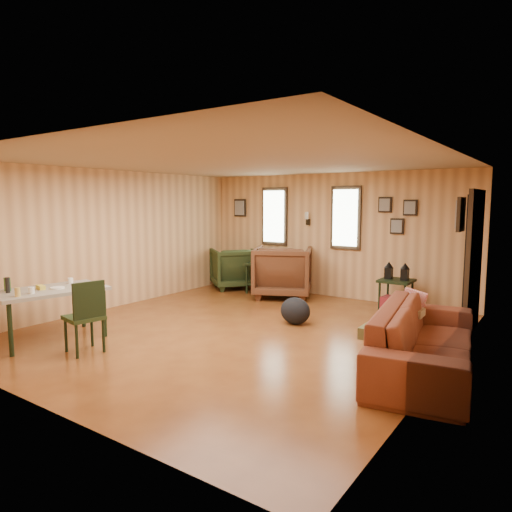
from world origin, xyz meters
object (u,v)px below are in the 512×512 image
Objects in this scene: recliner_brown at (283,269)px; end_table at (263,272)px; side_table at (396,278)px; sofa at (425,329)px; recliner_green at (235,266)px; dining_table at (48,294)px.

recliner_brown is 0.58m from end_table.
recliner_brown is 1.30× the size of side_table.
recliner_green is at bearing 50.80° from sofa.
recliner_brown is 1.16× the size of recliner_green.
sofa is 4.15m from recliner_brown.
recliner_green is 3.55m from side_table.
recliner_green reaches higher than dining_table.
side_table is at bearing 127.14° from recliner_green.
recliner_green is at bearing 177.63° from side_table.
sofa is 4.75m from dining_table.
recliner_brown is at bearing 86.58° from dining_table.
dining_table is (-4.43, -1.70, 0.16)m from sofa.
dining_table reaches higher than end_table.
side_table is (-1.13, 2.55, 0.10)m from sofa.
end_table is 0.91× the size of side_table.
sofa is at bearing 99.52° from recliner_green.
recliner_brown is 1.37m from recliner_green.
recliner_green is 0.63× the size of dining_table.
dining_table is (-3.30, -4.26, 0.06)m from side_table.
recliner_brown is 4.33m from dining_table.
recliner_brown reaches higher than sofa.
sofa is 5.40m from recliner_green.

